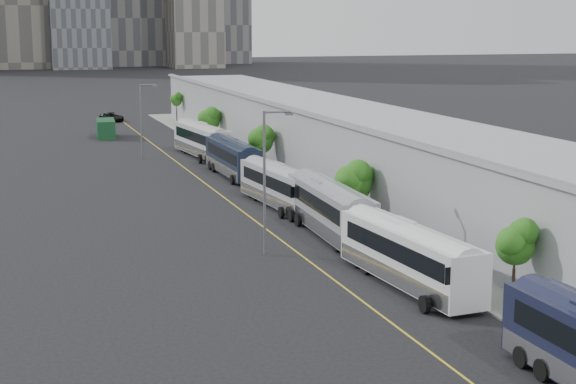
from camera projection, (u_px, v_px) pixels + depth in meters
name	position (u px, v px, depth m)	size (l,w,h in m)	color
sidewalk	(382.00, 213.00, 71.38)	(10.00, 170.00, 0.12)	gray
lane_line	(257.00, 222.00, 68.17)	(0.12, 160.00, 0.02)	gold
depot	(427.00, 168.00, 71.96)	(12.45, 160.40, 7.20)	gray
bus_2	(409.00, 261.00, 51.11)	(3.51, 12.87, 3.72)	white
bus_3	(330.00, 213.00, 63.92)	(3.23, 13.24, 3.84)	gray
bus_4	(279.00, 189.00, 73.84)	(3.49, 12.26, 3.54)	#A9ABB3
bus_5	(233.00, 161.00, 88.72)	(2.82, 12.63, 3.68)	#161E31
bus_6	(202.00, 143.00, 101.83)	(4.02, 13.43, 3.87)	silver
tree_1	(515.00, 241.00, 46.94)	(2.09, 2.09, 4.80)	black
tree_2	(353.00, 178.00, 67.12)	(2.93, 2.93, 5.03)	black
tree_3	(261.00, 138.00, 90.29)	(2.56, 2.56, 4.96)	black
tree_4	(209.00, 118.00, 112.44)	(2.78, 2.78, 4.82)	black
tree_5	(176.00, 100.00, 135.54)	(1.54, 1.54, 4.49)	black
street_lamp_near	(267.00, 173.00, 57.72)	(2.04, 0.22, 9.58)	#59595E
street_lamp_far	(143.00, 116.00, 99.10)	(2.04, 0.22, 8.54)	#59595E
shipping_container	(106.00, 129.00, 119.45)	(2.37, 6.27, 2.43)	#11391D
suv	(112.00, 117.00, 139.71)	(2.30, 4.99, 1.39)	black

